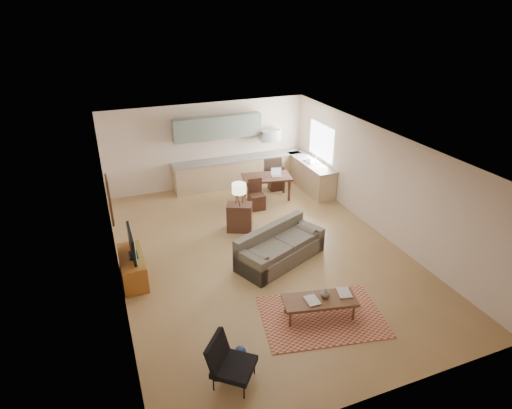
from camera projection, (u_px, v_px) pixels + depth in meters
name	position (u px, v px, depth m)	size (l,w,h in m)	color
room	(261.00, 202.00, 9.75)	(9.00, 9.00, 9.00)	olive
kitchen_counter_back	(238.00, 171.00, 13.94)	(4.26, 0.64, 0.92)	tan
kitchen_counter_right	(311.00, 175.00, 13.62)	(0.64, 2.26, 0.92)	tan
kitchen_range	(269.00, 167.00, 14.31)	(0.62, 0.62, 0.90)	#A5A8AD
kitchen_microwave	(270.00, 135.00, 13.85)	(0.62, 0.40, 0.35)	#A5A8AD
upper_cabinets	(218.00, 127.00, 13.22)	(2.80, 0.34, 0.70)	gray
window_right	(321.00, 141.00, 13.24)	(0.02, 1.40, 1.05)	white
wall_art_left	(110.00, 200.00, 9.37)	(0.06, 0.42, 1.10)	olive
triptych	(204.00, 134.00, 13.30)	(1.70, 0.04, 0.50)	#FFE6CC
rug	(322.00, 317.00, 8.23)	(2.30, 1.59, 0.02)	#97342A
sofa	(281.00, 246.00, 9.84)	(2.28, 0.99, 0.79)	#5C554A
coffee_table	(319.00, 308.00, 8.15)	(1.41, 0.56, 0.42)	#522F1C
book_a	(306.00, 302.00, 7.97)	(0.25, 0.33, 0.03)	maroon
book_b	(338.00, 293.00, 8.21)	(0.33, 0.39, 0.03)	navy
vase	(325.00, 293.00, 8.09)	(0.20, 0.20, 0.18)	black
armchair	(234.00, 363.00, 6.66)	(0.70, 0.70, 0.81)	black
tv_credenza	(133.00, 268.00, 9.23)	(0.49, 1.28, 0.59)	brown
tv	(131.00, 244.00, 8.99)	(0.10, 0.99, 0.59)	black
console_table	(240.00, 217.00, 11.19)	(0.64, 0.43, 0.75)	#351E16
table_lamp	(239.00, 194.00, 10.89)	(0.36, 0.36, 0.60)	beige
dining_table	(267.00, 187.00, 12.99)	(1.44, 0.82, 0.73)	#351E16
dining_chair_near	(257.00, 195.00, 12.33)	(0.42, 0.44, 0.87)	#351E16
dining_chair_far	(276.00, 177.00, 13.59)	(0.39, 0.41, 0.82)	#351E16
laptop	(277.00, 173.00, 12.79)	(0.31, 0.23, 0.23)	#A5A8AD
soap_bottle	(309.00, 160.00, 13.31)	(0.10, 0.10, 0.19)	#FFE6CC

